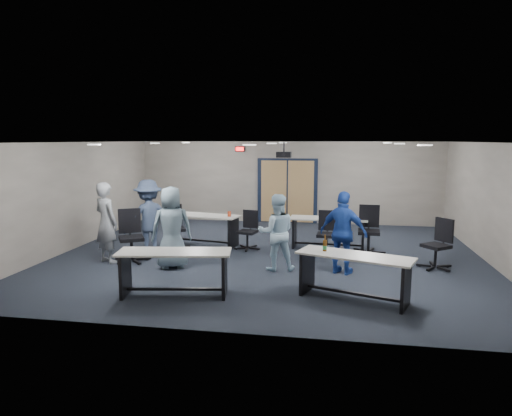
% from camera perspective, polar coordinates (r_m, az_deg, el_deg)
% --- Properties ---
extents(floor, '(10.00, 10.00, 0.00)m').
position_cam_1_polar(floor, '(11.05, 1.56, -5.93)').
color(floor, '#1B212B').
rests_on(floor, ground).
extents(back_wall, '(10.00, 0.04, 2.70)m').
position_cam_1_polar(back_wall, '(15.23, 3.95, 3.22)').
color(back_wall, gray).
rests_on(back_wall, floor).
extents(front_wall, '(10.00, 0.04, 2.70)m').
position_cam_1_polar(front_wall, '(6.43, -4.02, -4.17)').
color(front_wall, gray).
rests_on(front_wall, floor).
extents(left_wall, '(0.04, 9.00, 2.70)m').
position_cam_1_polar(left_wall, '(12.50, -21.75, 1.45)').
color(left_wall, gray).
rests_on(left_wall, floor).
extents(right_wall, '(0.04, 9.00, 2.70)m').
position_cam_1_polar(right_wall, '(11.25, 27.69, 0.35)').
color(right_wall, gray).
rests_on(right_wall, floor).
extents(ceiling, '(10.00, 9.00, 0.04)m').
position_cam_1_polar(ceiling, '(10.70, 1.62, 8.21)').
color(ceiling, silver).
rests_on(ceiling, back_wall).
extents(double_door, '(2.00, 0.07, 2.20)m').
position_cam_1_polar(double_door, '(15.23, 3.93, 2.08)').
color(double_door, black).
rests_on(double_door, back_wall).
extents(exit_sign, '(0.32, 0.07, 0.18)m').
position_cam_1_polar(exit_sign, '(15.36, -2.03, 7.38)').
color(exit_sign, black).
rests_on(exit_sign, back_wall).
extents(ceiling_projector, '(0.35, 0.32, 0.37)m').
position_cam_1_polar(ceiling_projector, '(11.16, 3.51, 6.70)').
color(ceiling_projector, black).
rests_on(ceiling_projector, ceiling).
extents(ceiling_can_lights, '(6.24, 5.74, 0.02)m').
position_cam_1_polar(ceiling_can_lights, '(10.95, 1.80, 8.06)').
color(ceiling_can_lights, white).
rests_on(ceiling_can_lights, ceiling).
extents(table_front_left, '(2.08, 0.97, 0.81)m').
position_cam_1_polar(table_front_left, '(8.29, -10.14, -7.05)').
color(table_front_left, beige).
rests_on(table_front_left, floor).
extents(table_front_right, '(2.08, 1.29, 1.10)m').
position_cam_1_polar(table_front_right, '(8.13, 12.13, -7.42)').
color(table_front_right, beige).
rests_on(table_front_right, floor).
extents(table_back_left, '(2.08, 1.04, 0.94)m').
position_cam_1_polar(table_back_left, '(12.11, -6.65, -2.02)').
color(table_back_left, beige).
rests_on(table_back_left, floor).
extents(table_back_right, '(1.97, 0.72, 0.79)m').
position_cam_1_polar(table_back_right, '(11.78, 9.01, -2.44)').
color(table_back_right, beige).
rests_on(table_back_right, floor).
extents(chair_back_a, '(0.95, 0.95, 1.12)m').
position_cam_1_polar(chair_back_a, '(11.76, -10.15, -2.39)').
color(chair_back_a, black).
rests_on(chair_back_a, floor).
extents(chair_back_b, '(0.75, 0.75, 0.98)m').
position_cam_1_polar(chair_back_b, '(11.53, -1.09, -2.81)').
color(chair_back_b, black).
rests_on(chair_back_b, floor).
extents(chair_back_c, '(0.70, 0.70, 1.05)m').
position_cam_1_polar(chair_back_c, '(11.15, 8.84, -3.12)').
color(chair_back_c, black).
rests_on(chair_back_c, floor).
extents(chair_back_d, '(0.78, 0.78, 1.17)m').
position_cam_1_polar(chair_back_d, '(11.42, 13.93, -2.68)').
color(chair_back_d, black).
rests_on(chair_back_d, floor).
extents(chair_loose_left, '(1.03, 1.03, 1.19)m').
position_cam_1_polar(chair_loose_left, '(10.73, -15.33, -3.41)').
color(chair_loose_left, black).
rests_on(chair_loose_left, floor).
extents(chair_loose_right, '(0.96, 0.96, 1.09)m').
position_cam_1_polar(chair_loose_right, '(10.56, 21.59, -4.20)').
color(chair_loose_right, black).
rests_on(chair_loose_right, floor).
extents(person_gray, '(0.80, 0.71, 1.83)m').
position_cam_1_polar(person_gray, '(10.79, -18.21, -1.74)').
color(person_gray, gray).
rests_on(person_gray, floor).
extents(person_plaid, '(1.02, 0.86, 1.78)m').
position_cam_1_polar(person_plaid, '(9.98, -10.49, -2.40)').
color(person_plaid, slate).
rests_on(person_plaid, floor).
extents(person_lightblue, '(0.91, 0.77, 1.63)m').
position_cam_1_polar(person_lightblue, '(9.68, 2.59, -3.06)').
color(person_lightblue, '#B6DAF1').
rests_on(person_lightblue, floor).
extents(person_navy, '(1.09, 0.79, 1.72)m').
position_cam_1_polar(person_navy, '(9.56, 10.87, -3.08)').
color(person_navy, '#1B3C99').
rests_on(person_navy, floor).
extents(person_back, '(1.34, 1.29, 1.83)m').
position_cam_1_polar(person_back, '(11.15, -13.28, -1.22)').
color(person_back, '#364461').
rests_on(person_back, floor).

